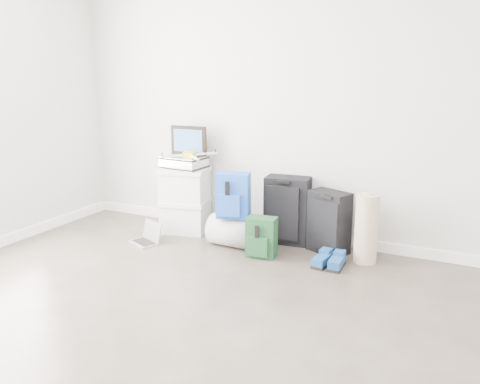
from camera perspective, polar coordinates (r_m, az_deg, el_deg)
The scene contains 14 objects.
ground at distance 3.34m, azimuth -13.71°, elevation -17.22°, with size 5.00×5.00×0.00m, color #372F28.
room_envelope at distance 2.88m, azimuth -15.50°, elevation 13.82°, with size 4.52×5.02×2.71m.
boxes_stack at distance 5.36m, azimuth -6.19°, elevation -0.85°, with size 0.55×0.48×0.68m.
briefcase at distance 5.27m, azimuth -6.30°, elevation 3.35°, with size 0.42×0.31×0.12m, color #B2B2B7.
painting at distance 5.32m, azimuth -5.80°, elevation 5.77°, with size 0.40×0.05×0.30m.
drone at distance 5.20m, azimuth -5.70°, elevation 4.19°, with size 0.45×0.45×0.05m.
duffel_bag at distance 4.92m, azimuth -0.63°, elevation -4.46°, with size 0.30×0.30×0.49m, color gray.
blue_backpack at distance 4.79m, azimuth -0.81°, elevation -0.50°, with size 0.34×0.29×0.43m.
large_suitcase at distance 5.00m, azimuth 5.30°, elevation -2.04°, with size 0.45×0.32×0.66m.
green_backpack at distance 4.66m, azimuth 2.40°, elevation -5.18°, with size 0.28×0.22×0.37m.
carry_on at distance 4.80m, azimuth 9.94°, elevation -3.37°, with size 0.42×0.35×0.58m.
shoes at distance 4.54m, azimuth 10.06°, elevation -7.68°, with size 0.26×0.29×0.09m.
rolled_rug at distance 4.62m, azimuth 14.00°, elevation -4.01°, with size 0.20×0.20×0.62m, color tan.
laptop at distance 5.14m, azimuth -10.38°, elevation -5.06°, with size 0.35×0.30×0.21m.
Camera 1 is at (1.90, -2.15, 1.70)m, focal length 38.00 mm.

